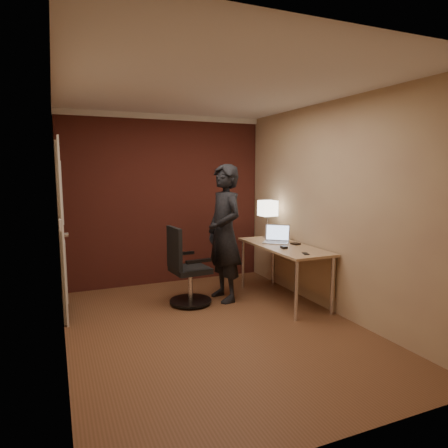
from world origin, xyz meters
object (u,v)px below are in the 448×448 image
(mouse, at_px, (284,247))
(phone, at_px, (306,254))
(person, at_px, (224,233))
(desk_lamp, at_px, (268,209))
(office_chair, at_px, (186,271))
(desk, at_px, (288,255))
(laptop, at_px, (276,238))
(wallet, at_px, (295,244))

(mouse, xyz_separation_m, phone, (0.06, -0.38, -0.01))
(person, bearing_deg, mouse, 44.02)
(desk_lamp, relative_size, mouse, 5.35)
(mouse, relative_size, office_chair, 0.10)
(desk, height_order, phone, phone)
(laptop, distance_m, office_chair, 1.31)
(desk, bearing_deg, office_chair, 166.55)
(person, bearing_deg, desk, 62.00)
(laptop, xyz_separation_m, office_chair, (-1.26, 0.09, -0.36))
(desk_lamp, distance_m, phone, 1.25)
(desk, height_order, laptop, laptop)
(phone, relative_size, person, 0.06)
(wallet, bearing_deg, mouse, -149.03)
(laptop, relative_size, office_chair, 0.43)
(wallet, distance_m, office_chair, 1.47)
(laptop, bearing_deg, person, 172.82)
(phone, bearing_deg, mouse, 116.47)
(desk_lamp, relative_size, person, 0.30)
(desk, bearing_deg, laptop, 102.00)
(mouse, distance_m, wallet, 0.33)
(person, bearing_deg, laptop, 77.19)
(mouse, distance_m, office_chair, 1.27)
(wallet, bearing_deg, office_chair, 166.86)
(desk_lamp, height_order, phone, desk_lamp)
(mouse, relative_size, phone, 0.87)
(mouse, distance_m, phone, 0.38)
(desk, distance_m, desk_lamp, 0.82)
(desk, distance_m, person, 0.88)
(desk_lamp, distance_m, laptop, 0.53)
(desk_lamp, height_order, laptop, desk_lamp)
(desk_lamp, xyz_separation_m, wallet, (0.07, -0.63, -0.41))
(person, bearing_deg, office_chair, -94.96)
(laptop, bearing_deg, wallet, -59.18)
(laptop, distance_m, wallet, 0.29)
(desk, bearing_deg, mouse, -135.15)
(desk, xyz_separation_m, office_chair, (-1.31, 0.31, -0.17))
(desk_lamp, xyz_separation_m, laptop, (-0.08, -0.39, -0.35))
(laptop, height_order, mouse, laptop)
(laptop, bearing_deg, office_chair, 176.12)
(mouse, xyz_separation_m, office_chair, (-1.12, 0.50, -0.31))
(phone, height_order, office_chair, office_chair)
(wallet, bearing_deg, desk, 171.19)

